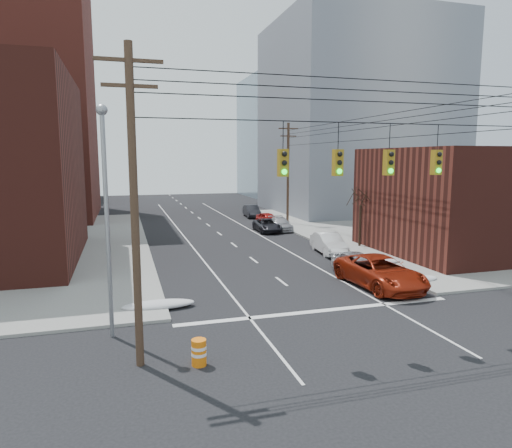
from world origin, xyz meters
TOP-DOWN VIEW (x-y plane):
  - ground at (0.00, 0.00)m, footprint 160.00×160.00m
  - sidewalk_ne at (27.00, 27.00)m, footprint 40.00×40.00m
  - building_brick_far at (-26.00, 74.00)m, footprint 22.00×18.00m
  - building_office at (22.00, 44.00)m, footprint 22.00×20.00m
  - building_glass at (24.00, 70.00)m, footprint 20.00×18.00m
  - building_storefront at (18.00, 16.00)m, footprint 16.00×12.00m
  - utility_pole_left at (-8.50, 3.00)m, footprint 2.20×0.28m
  - utility_pole_far at (8.50, 34.00)m, footprint 2.20×0.28m
  - traffic_signals at (0.10, 2.97)m, footprint 17.00×0.42m
  - street_light at (-9.50, 6.00)m, footprint 0.44×0.44m
  - bare_tree at (9.59, 20.00)m, footprint 2.09×2.20m
  - snow_nw at (-7.40, 9.00)m, footprint 3.50×1.08m
  - snow_ne at (7.40, 9.50)m, footprint 3.00×1.08m
  - snow_east_far at (7.40, 14.00)m, footprint 4.00×1.08m
  - red_pickup at (4.98, 9.36)m, footprint 3.27×6.45m
  - parked_car_a at (4.80, 11.52)m, footprint 1.87×4.61m
  - parked_car_b at (6.20, 18.61)m, footprint 2.13×4.87m
  - parked_car_c at (4.80, 29.82)m, footprint 2.30×4.68m
  - parked_car_d at (6.34, 30.25)m, footprint 2.15×4.57m
  - parked_car_e at (6.40, 34.53)m, footprint 2.03×4.01m
  - parked_car_f at (6.40, 41.12)m, footprint 1.93×4.60m
  - lot_car_a at (-14.72, 20.48)m, footprint 3.92×2.48m
  - lot_car_b at (-14.90, 24.95)m, footprint 5.61×2.67m
  - lot_car_d at (-16.89, 28.21)m, footprint 4.90×2.75m
  - construction_barrel at (-6.50, 2.40)m, footprint 0.66×0.66m

SIDE VIEW (x-z plane):
  - ground at x=0.00m, z-range 0.00..0.00m
  - sidewalk_ne at x=27.00m, z-range 0.00..0.15m
  - snow_nw at x=-7.40m, z-range 0.00..0.42m
  - snow_ne at x=7.40m, z-range 0.00..0.42m
  - snow_east_far at x=7.40m, z-range 0.00..0.42m
  - construction_barrel at x=-6.50m, z-range 0.01..0.96m
  - parked_car_c at x=4.80m, z-range 0.00..1.28m
  - parked_car_d at x=6.34m, z-range 0.00..1.29m
  - parked_car_e at x=6.40m, z-range 0.00..1.31m
  - parked_car_f at x=6.40m, z-range 0.00..1.48m
  - lot_car_a at x=-14.72m, z-range 0.15..1.37m
  - parked_car_b at x=6.20m, z-range 0.00..1.56m
  - parked_car_a at x=4.80m, z-range 0.00..1.57m
  - red_pickup at x=4.98m, z-range 0.00..1.75m
  - lot_car_b at x=-14.90m, z-range 0.15..1.69m
  - lot_car_d at x=-16.89m, z-range 0.15..1.73m
  - bare_tree at x=9.59m, z-range -0.15..4.79m
  - building_storefront at x=18.00m, z-range 0.00..8.00m
  - street_light at x=-9.50m, z-range 0.88..10.20m
  - utility_pole_left at x=-8.50m, z-range 0.28..11.28m
  - utility_pole_far at x=8.50m, z-range 0.28..11.28m
  - building_brick_far at x=-26.00m, z-range 0.00..12.00m
  - traffic_signals at x=0.10m, z-range 6.16..8.18m
  - building_glass at x=24.00m, z-range 0.00..22.00m
  - building_office at x=22.00m, z-range 0.00..25.00m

